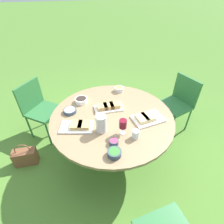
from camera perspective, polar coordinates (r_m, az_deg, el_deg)
ground_plane at (r=2.65m, az=0.00°, el=-13.65°), size 40.00×40.00×0.00m
dining_table at (r=2.18m, az=0.00°, el=-3.20°), size 1.49×1.49×0.74m
chair_near_left at (r=2.86m, az=-22.90°, el=1.81°), size 0.60×0.60×0.89m
chair_far_back at (r=2.96m, az=21.00°, el=3.59°), size 0.54×0.55×0.89m
water_pitcher at (r=1.86m, az=-3.59°, el=-3.83°), size 0.13×0.12×0.21m
wine_glass at (r=1.82m, az=3.58°, el=-4.00°), size 0.08×0.08×0.18m
platter_bread_main at (r=2.22m, az=-1.11°, el=1.72°), size 0.37×0.18×0.07m
platter_charcuterie at (r=1.98m, az=-10.92°, el=-4.52°), size 0.40×0.28×0.06m
platter_sandwich_side at (r=2.09m, az=11.23°, el=-1.96°), size 0.40×0.30×0.06m
bowl_fries at (r=2.57m, az=2.28°, el=7.52°), size 0.13×0.13×0.06m
bowl_salad at (r=1.68m, az=0.77°, el=-13.20°), size 0.13×0.13×0.06m
bowl_olives at (r=2.37m, az=-9.99°, el=3.85°), size 0.17×0.17×0.06m
bowl_dip_red at (r=1.78m, az=0.59°, el=-9.75°), size 0.09×0.09×0.05m
bowl_dip_cream at (r=2.23m, az=-13.56°, el=0.42°), size 0.16×0.16×0.04m
cup_water_near at (r=1.84m, az=7.74°, el=-7.19°), size 0.07×0.07×0.10m
handbag at (r=2.73m, az=-26.43°, el=-12.92°), size 0.30×0.14×0.37m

